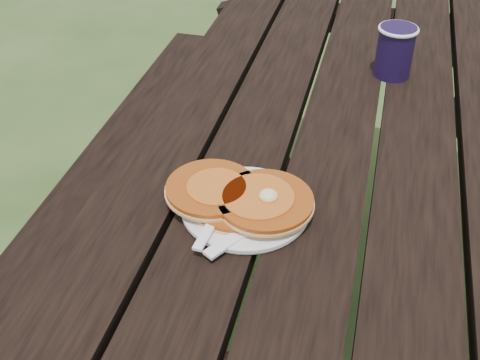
% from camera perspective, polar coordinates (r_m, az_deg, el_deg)
% --- Properties ---
extents(ground, '(60.00, 60.00, 0.00)m').
position_cam_1_polar(ground, '(1.75, 7.00, -14.90)').
color(ground, '#2E421C').
rests_on(ground, ground).
extents(picnic_table, '(1.36, 1.80, 0.75)m').
position_cam_1_polar(picnic_table, '(1.47, 8.08, -6.23)').
color(picnic_table, black).
rests_on(picnic_table, ground).
extents(plate, '(0.26, 0.26, 0.01)m').
position_cam_1_polar(plate, '(0.97, 0.54, -2.69)').
color(plate, white).
rests_on(plate, picnic_table).
extents(pancake_stack, '(0.24, 0.16, 0.04)m').
position_cam_1_polar(pancake_stack, '(0.96, -0.04, -1.60)').
color(pancake_stack, '#AF4D13').
rests_on(pancake_stack, plate).
extents(knife, '(0.11, 0.16, 0.00)m').
position_cam_1_polar(knife, '(0.93, 1.03, -4.47)').
color(knife, white).
rests_on(knife, plate).
extents(fork, '(0.05, 0.16, 0.01)m').
position_cam_1_polar(fork, '(0.92, -2.82, -4.37)').
color(fork, white).
rests_on(fork, plate).
extents(coffee_cup, '(0.09, 0.09, 0.11)m').
position_cam_1_polar(coffee_cup, '(1.37, 14.51, 11.97)').
color(coffee_cup, black).
rests_on(coffee_cup, picnic_table).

